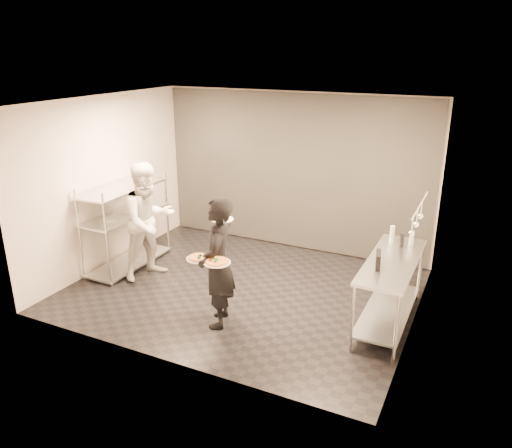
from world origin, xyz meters
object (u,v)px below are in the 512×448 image
at_px(chef, 149,221).
at_px(bottle_clear, 411,238).
at_px(prep_counter, 390,280).
at_px(pos_monitor, 378,260).
at_px(pizza_plate_near, 199,258).
at_px(pass_rack, 126,222).
at_px(bottle_green, 392,234).
at_px(waiter, 218,263).
at_px(bottle_dark, 402,240).
at_px(salad_plate, 222,218).
at_px(pizza_plate_far, 217,262).

distance_m(chef, bottle_clear, 3.93).
xyz_separation_m(prep_counter, pos_monitor, (-0.12, -0.31, 0.39)).
height_order(chef, pizza_plate_near, chef).
bearing_deg(pos_monitor, pass_rack, 163.22).
distance_m(pass_rack, chef, 0.64).
height_order(pos_monitor, bottle_green, bottle_green).
relative_size(waiter, bottle_green, 7.35).
bearing_deg(waiter, pizza_plate_near, -54.43).
distance_m(chef, bottle_dark, 3.81).
bearing_deg(pos_monitor, salad_plate, 179.22).
bearing_deg(prep_counter, pizza_plate_near, -150.89).
height_order(prep_counter, pizza_plate_far, pizza_plate_far).
xyz_separation_m(pass_rack, pizza_plate_near, (2.17, -1.20, 0.24)).
xyz_separation_m(pass_rack, chef, (0.60, -0.16, 0.16)).
height_order(prep_counter, pos_monitor, pos_monitor).
bearing_deg(pass_rack, pizza_plate_near, -29.04).
bearing_deg(waiter, bottle_clear, 105.01).
relative_size(chef, bottle_clear, 8.81).
relative_size(pos_monitor, bottle_green, 1.15).
bearing_deg(salad_plate, pass_rack, 162.13).
relative_size(chef, bottle_dark, 9.45).
bearing_deg(salad_plate, waiter, -73.78).
relative_size(waiter, chef, 0.94).
xyz_separation_m(pizza_plate_far, pos_monitor, (1.76, 0.92, -0.00)).
bearing_deg(pizza_plate_far, salad_plate, 112.25).
bearing_deg(pizza_plate_near, bottle_green, 41.99).
xyz_separation_m(chef, pizza_plate_near, (1.57, -1.04, 0.08)).
distance_m(waiter, salad_plate, 0.59).
distance_m(bottle_green, bottle_clear, 0.27).
bearing_deg(bottle_dark, pass_rack, -173.50).
height_order(pizza_plate_near, bottle_dark, bottle_dark).
xyz_separation_m(pos_monitor, bottle_dark, (0.14, 0.81, -0.00)).
relative_size(prep_counter, salad_plate, 6.02).
bearing_deg(bottle_green, bottle_clear, -3.22).
xyz_separation_m(bottle_green, bottle_dark, (0.16, -0.13, -0.02)).
relative_size(chef, pizza_plate_near, 5.93).
height_order(pizza_plate_near, bottle_green, bottle_green).
bearing_deg(bottle_clear, bottle_dark, -133.84).
bearing_deg(salad_plate, bottle_clear, 30.88).
bearing_deg(pass_rack, chef, -15.23).
bearing_deg(chef, waiter, -93.87).
distance_m(salad_plate, pos_monitor, 2.05).
height_order(pos_monitor, bottle_clear, bottle_clear).
distance_m(pass_rack, salad_plate, 2.43).
xyz_separation_m(waiter, pizza_plate_far, (0.13, -0.25, 0.15)).
bearing_deg(bottle_green, pizza_plate_near, -138.01).
xyz_separation_m(pass_rack, bottle_green, (4.19, 0.62, 0.27)).
xyz_separation_m(chef, bottle_dark, (3.75, 0.66, 0.09)).
distance_m(prep_counter, waiter, 2.26).
bearing_deg(waiter, bottle_dark, 104.42).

